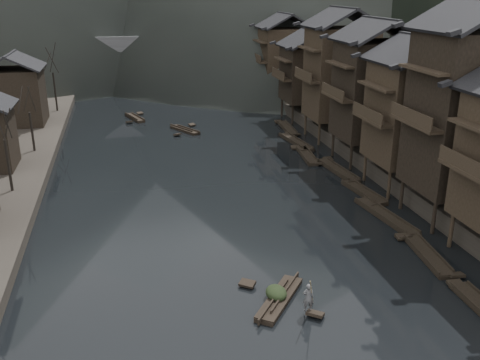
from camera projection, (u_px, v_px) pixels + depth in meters
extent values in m
plane|color=black|center=(260.00, 279.00, 33.60)|extent=(300.00, 300.00, 0.00)
cube|color=#2D2823|center=(425.00, 106.00, 77.09)|extent=(40.00, 200.00, 1.80)
cylinder|color=black|center=(451.00, 230.00, 37.33)|extent=(0.30, 0.30, 2.90)
cube|color=black|center=(472.00, 173.00, 33.19)|extent=(1.20, 5.70, 0.25)
cylinder|color=black|center=(434.00, 217.00, 39.35)|extent=(0.30, 0.30, 2.90)
cylinder|color=black|center=(402.00, 194.00, 43.75)|extent=(0.30, 0.30, 2.90)
cylinder|color=black|center=(467.00, 214.00, 39.91)|extent=(0.30, 0.30, 2.90)
cylinder|color=black|center=(432.00, 191.00, 44.31)|extent=(0.30, 0.30, 2.90)
cube|color=black|center=(466.00, 113.00, 39.72)|extent=(7.00, 6.00, 11.75)
cube|color=black|center=(416.00, 123.00, 39.10)|extent=(1.20, 5.70, 0.25)
cylinder|color=black|center=(389.00, 185.00, 45.77)|extent=(0.30, 0.30, 2.90)
cylinder|color=black|center=(365.00, 167.00, 50.17)|extent=(0.30, 0.30, 2.90)
cylinder|color=black|center=(418.00, 182.00, 46.33)|extent=(0.30, 0.30, 2.90)
cylinder|color=black|center=(392.00, 165.00, 50.73)|extent=(0.30, 0.30, 2.90)
cube|color=black|center=(415.00, 112.00, 46.66)|extent=(7.00, 6.00, 8.68)
cube|color=black|center=(372.00, 120.00, 46.00)|extent=(1.20, 5.70, 0.25)
cylinder|color=black|center=(351.00, 157.00, 53.10)|extent=(0.30, 0.30, 2.90)
cylinder|color=black|center=(333.00, 144.00, 57.50)|extent=(0.30, 0.30, 2.90)
cylinder|color=black|center=(377.00, 155.00, 53.66)|extent=(0.30, 0.30, 2.90)
cylinder|color=black|center=(357.00, 142.00, 58.06)|extent=(0.30, 0.30, 2.90)
cube|color=black|center=(374.00, 90.00, 53.83)|extent=(7.00, 6.00, 9.64)
cube|color=black|center=(337.00, 97.00, 53.18)|extent=(1.20, 5.70, 0.25)
cylinder|color=black|center=(319.00, 134.00, 61.35)|extent=(0.30, 0.30, 2.90)
cylinder|color=black|center=(305.00, 124.00, 65.75)|extent=(0.30, 0.30, 2.90)
cylinder|color=black|center=(342.00, 133.00, 61.91)|extent=(0.30, 0.30, 2.90)
cylinder|color=black|center=(326.00, 123.00, 66.31)|extent=(0.30, 0.30, 2.90)
cube|color=black|center=(340.00, 73.00, 61.97)|extent=(7.00, 6.00, 10.31)
cube|color=black|center=(307.00, 79.00, 61.33)|extent=(1.20, 5.70, 0.25)
cylinder|color=black|center=(292.00, 115.00, 70.52)|extent=(0.30, 0.30, 2.90)
cylinder|color=black|center=(282.00, 107.00, 74.92)|extent=(0.30, 0.30, 2.90)
cylinder|color=black|center=(312.00, 114.00, 71.08)|extent=(0.30, 0.30, 2.90)
cylinder|color=black|center=(301.00, 106.00, 75.48)|extent=(0.30, 0.30, 2.90)
cube|color=black|center=(310.00, 74.00, 71.68)|extent=(7.00, 6.00, 7.15)
cube|color=black|center=(282.00, 78.00, 70.98)|extent=(1.20, 5.70, 0.25)
cylinder|color=black|center=(268.00, 97.00, 81.52)|extent=(0.30, 0.30, 2.90)
cylinder|color=black|center=(260.00, 91.00, 85.92)|extent=(0.30, 0.30, 2.90)
cylinder|color=black|center=(286.00, 96.00, 82.08)|extent=(0.30, 0.30, 2.90)
cylinder|color=black|center=(277.00, 91.00, 86.48)|extent=(0.30, 0.30, 2.90)
cube|color=black|center=(284.00, 57.00, 82.42)|extent=(7.00, 6.00, 8.67)
cube|color=black|center=(259.00, 61.00, 81.75)|extent=(1.20, 5.70, 0.25)
cube|color=black|center=(16.00, 95.00, 66.35)|extent=(6.50, 6.50, 6.80)
cylinder|color=black|center=(12.00, 162.00, 44.69)|extent=(0.24, 0.24, 4.49)
cylinder|color=black|center=(32.00, 129.00, 55.64)|extent=(0.24, 0.24, 4.12)
cylinder|color=black|center=(52.00, 90.00, 73.28)|extent=(0.24, 0.24, 5.25)
cube|color=black|center=(456.00, 283.00, 32.57)|extent=(0.95, 0.80, 0.33)
cube|color=black|center=(427.00, 255.00, 36.24)|extent=(1.74, 6.04, 0.30)
cube|color=black|center=(428.00, 253.00, 36.18)|extent=(1.78, 5.93, 0.10)
cube|color=black|center=(403.00, 236.00, 38.74)|extent=(1.01, 0.83, 0.32)
cube|color=black|center=(456.00, 274.00, 33.65)|extent=(1.01, 0.83, 0.32)
cube|color=black|center=(385.00, 217.00, 42.30)|extent=(2.03, 7.77, 0.30)
cube|color=black|center=(386.00, 215.00, 42.24)|extent=(2.07, 7.63, 0.10)
cube|color=black|center=(370.00, 198.00, 45.71)|extent=(1.04, 1.05, 0.37)
cube|color=black|center=(403.00, 235.00, 38.80)|extent=(1.04, 1.05, 0.37)
cube|color=black|center=(364.00, 193.00, 47.19)|extent=(1.86, 6.08, 0.30)
cube|color=black|center=(364.00, 191.00, 47.12)|extent=(1.90, 5.97, 0.10)
cube|color=black|center=(354.00, 180.00, 49.83)|extent=(1.02, 0.85, 0.33)
cube|color=black|center=(374.00, 204.00, 44.45)|extent=(1.02, 0.85, 0.33)
cube|color=black|center=(337.00, 170.00, 52.82)|extent=(1.85, 7.26, 0.30)
cube|color=black|center=(338.00, 169.00, 52.76)|extent=(1.89, 7.13, 0.10)
cube|color=black|center=(328.00, 159.00, 55.99)|extent=(1.02, 0.97, 0.36)
cube|color=black|center=(348.00, 181.00, 49.55)|extent=(1.02, 0.97, 0.36)
cube|color=black|center=(307.00, 156.00, 57.41)|extent=(1.79, 6.37, 0.30)
cube|color=black|center=(307.00, 154.00, 57.34)|extent=(1.83, 6.25, 0.10)
cube|color=black|center=(295.00, 147.00, 60.04)|extent=(1.02, 0.87, 0.33)
cube|color=black|center=(320.00, 163.00, 54.68)|extent=(1.02, 0.87, 0.33)
cube|color=black|center=(296.00, 142.00, 62.37)|extent=(1.99, 7.53, 0.30)
cube|color=black|center=(296.00, 141.00, 62.31)|extent=(2.03, 7.39, 0.10)
cube|color=black|center=(290.00, 133.00, 65.67)|extent=(1.04, 1.02, 0.36)
cube|color=black|center=(302.00, 150.00, 58.98)|extent=(1.04, 1.02, 0.36)
cube|color=black|center=(287.00, 128.00, 68.39)|extent=(1.51, 6.98, 0.30)
cube|color=black|center=(287.00, 127.00, 68.33)|extent=(1.56, 6.85, 0.10)
cube|color=black|center=(278.00, 121.00, 71.35)|extent=(0.98, 0.90, 0.35)
cube|color=black|center=(297.00, 134.00, 65.34)|extent=(0.98, 0.90, 0.35)
cube|color=black|center=(185.00, 130.00, 67.60)|extent=(3.37, 5.02, 0.30)
cube|color=black|center=(185.00, 128.00, 67.54)|extent=(3.36, 4.96, 0.10)
cube|color=black|center=(192.00, 124.00, 69.80)|extent=(1.06, 0.97, 0.31)
cube|color=black|center=(177.00, 134.00, 65.31)|extent=(1.06, 0.97, 0.31)
cube|color=black|center=(135.00, 118.00, 73.74)|extent=(2.62, 5.36, 0.30)
cube|color=black|center=(135.00, 117.00, 73.67)|extent=(2.64, 5.27, 0.10)
cube|color=black|center=(140.00, 113.00, 76.07)|extent=(1.02, 0.90, 0.31)
cube|color=black|center=(129.00, 121.00, 71.31)|extent=(1.02, 0.90, 0.31)
cube|color=#4C4C4F|center=(161.00, 45.00, 97.14)|extent=(40.00, 6.00, 1.60)
cube|color=#4C4C4F|center=(162.00, 39.00, 94.21)|extent=(40.00, 0.50, 1.00)
cube|color=#4C4C4F|center=(159.00, 36.00, 99.16)|extent=(40.00, 0.50, 1.00)
cube|color=#4C4C4F|center=(84.00, 69.00, 95.66)|extent=(3.20, 6.00, 6.40)
cube|color=#4C4C4F|center=(137.00, 68.00, 97.59)|extent=(3.20, 6.00, 6.40)
cube|color=#4C4C4F|center=(186.00, 66.00, 99.43)|extent=(3.20, 6.00, 6.40)
cube|color=#4C4C4F|center=(236.00, 64.00, 101.36)|extent=(3.20, 6.00, 6.40)
cube|color=black|center=(280.00, 299.00, 31.23)|extent=(3.97, 4.77, 0.30)
cube|color=black|center=(280.00, 296.00, 31.16)|extent=(3.95, 4.72, 0.10)
cube|color=black|center=(247.00, 282.00, 32.68)|extent=(1.14, 1.08, 0.30)
cube|color=black|center=(315.00, 313.00, 29.67)|extent=(1.14, 1.08, 0.30)
ellipsoid|color=black|center=(276.00, 288.00, 31.16)|extent=(1.23, 1.60, 0.74)
imported|color=#58585A|center=(308.00, 294.00, 29.64)|extent=(0.67, 0.48, 1.71)
cylinder|color=#8C7A51|center=(314.00, 255.00, 28.86)|extent=(1.21, 2.38, 3.07)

